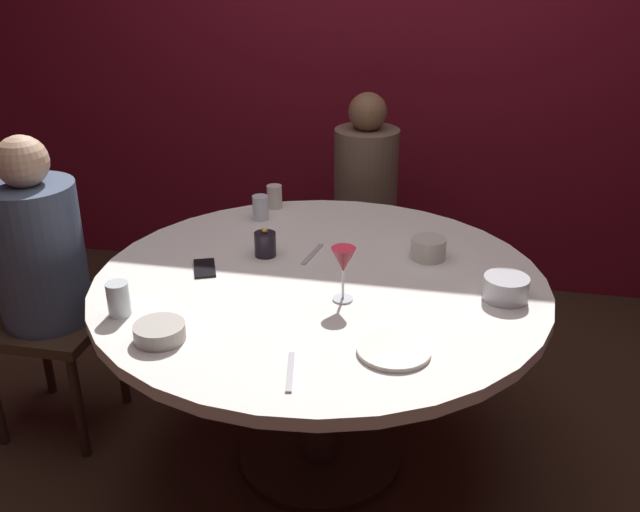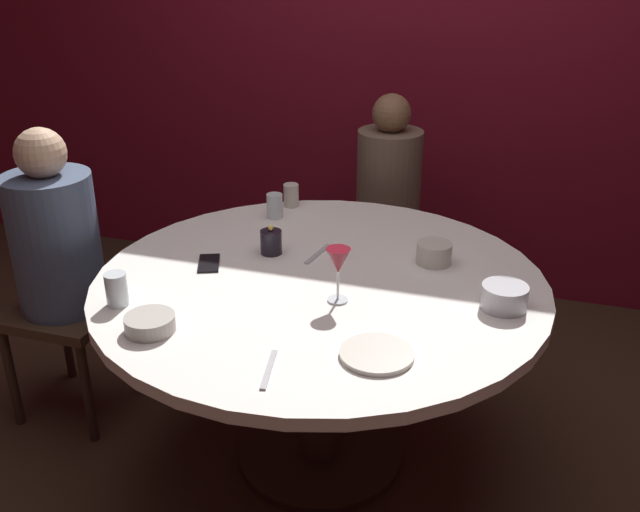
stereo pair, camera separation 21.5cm
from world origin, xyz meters
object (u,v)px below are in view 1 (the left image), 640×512
Objects in this scene: seated_diner_left at (39,258)px; candle_holder at (265,244)px; dinner_plate at (394,350)px; bowl_small_white at (160,332)px; cup_by_left_diner at (274,197)px; seated_diner_back at (366,187)px; bowl_salad_center at (428,248)px; wine_glass at (343,262)px; cell_phone at (205,268)px; cup_by_right_diner at (260,208)px; dining_table at (320,313)px; cup_near_candle at (118,299)px; bowl_serving_large at (506,288)px.

seated_diner_left is 0.82m from candle_holder.
candle_holder reaches higher than dinner_plate.
cup_by_left_diner is at bearing 87.71° from bowl_small_white.
seated_diner_back is at bearing 76.03° from candle_holder.
bowl_salad_center is at bearing 45.13° from bowl_small_white.
cup_by_left_diner reaches higher than bowl_small_white.
wine_glass reaches higher than cell_phone.
cup_by_right_diner reaches higher than bowl_salad_center.
cup_by_right_diner is at bearing 125.63° from dinner_plate.
dining_table is 0.67m from cup_near_candle.
bowl_serving_large is 1.17m from cup_near_candle.
bowl_small_white is (-0.65, -0.06, 0.02)m from dinner_plate.
cell_phone is at bearing -161.56° from bowl_salad_center.
cup_near_candle reaches higher than bowl_small_white.
candle_holder is 0.48m from cup_by_left_diner.
wine_glass reaches higher than cup_by_right_diner.
seated_diner_back is 1.55m from bowl_small_white.
seated_diner_back is 0.93m from candle_holder.
bowl_salad_center is 1.25× the size of cup_by_right_diner.
bowl_serving_large is at bearing 12.57° from wine_glass.
candle_holder is 0.77× the size of bowl_serving_large.
bowl_serving_large is 1.05m from bowl_small_white.
bowl_salad_center is 0.99m from bowl_small_white.
seated_diner_back is at bearing 119.02° from bowl_serving_large.
candle_holder is 1.13× the size of cup_by_left_diner.
dining_table is at bearing 0.00° from seated_diner_left.
dining_table is at bearing 126.65° from wine_glass.
bowl_salad_center is at bearing 9.63° from seated_diner_left.
bowl_salad_center is at bearing 85.61° from dinner_plate.
seated_diner_left is 1.38m from bowl_salad_center.
bowl_serving_large is at bearing -11.27° from candle_holder.
bowl_small_white is (-0.36, -0.47, 0.16)m from dining_table.
dining_table is 0.31m from wine_glass.
cell_phone is (0.63, -0.01, 0.03)m from seated_diner_left.
seated_diner_left is 8.32× the size of cell_phone.
cup_by_right_diner reaches higher than bowl_serving_large.
wine_glass is at bearing -54.01° from cup_by_right_diner.
candle_holder is 0.74× the size of bowl_small_white.
cup_near_candle is (-0.31, -0.50, 0.01)m from candle_holder.
bowl_salad_center is at bearing -4.16° from cell_phone.
cell_phone reaches higher than dining_table.
seated_diner_back reaches higher than cup_near_candle.
seated_diner_back is at bearing 112.59° from bowl_salad_center.
cell_phone is 0.96× the size of bowl_small_white.
dining_table is 10.65× the size of cell_phone.
seated_diner_back is (0.00, 1.04, 0.09)m from dining_table.
bowl_serving_large is at bearing -0.88° from seated_diner_left.
bowl_salad_center is 0.71m from cup_by_right_diner.
seated_diner_back is at bearing 46.82° from cell_phone.
wine_glass is at bearing 124.81° from dinner_plate.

